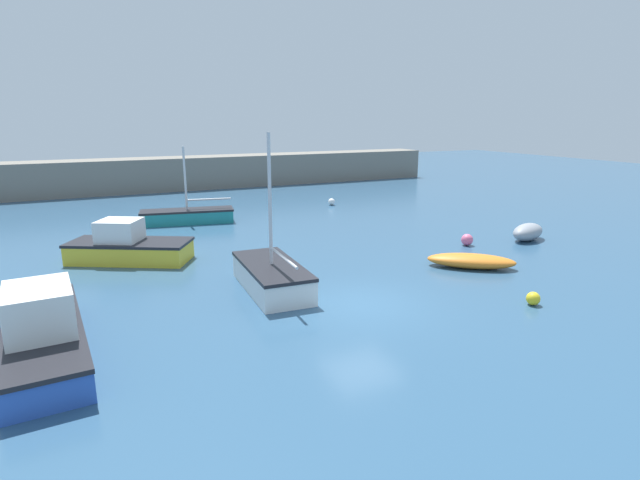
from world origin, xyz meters
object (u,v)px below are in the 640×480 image
Objects in this scene: motorboat_with_cabin at (43,332)px; rowboat_blue_near at (471,261)px; mooring_buoy_white at (332,202)px; sailboat_short_mast at (188,216)px; motorboat_grey_hull at (128,247)px; sailboat_tall_mast at (272,276)px; mooring_buoy_yellow at (533,299)px; dinghy_near_pier at (528,232)px; mooring_buoy_pink at (467,240)px.

motorboat_with_cabin is 15.71m from rowboat_blue_near.
motorboat_with_cabin is at bearing -134.72° from mooring_buoy_white.
sailboat_short_mast reaches higher than motorboat_grey_hull.
sailboat_tall_mast is at bearing -25.68° from motorboat_grey_hull.
sailboat_short_mast is 1.01× the size of motorboat_grey_hull.
motorboat_grey_hull is 16.88m from mooring_buoy_white.
motorboat_with_cabin reaches higher than mooring_buoy_yellow.
mooring_buoy_pink is (-3.52, 0.49, -0.14)m from dinghy_near_pier.
mooring_buoy_pink reaches higher than mooring_buoy_yellow.
motorboat_with_cabin reaches higher than mooring_buoy_pink.
rowboat_blue_near is 1.41× the size of dinghy_near_pier.
motorboat_grey_hull is at bearing 37.93° from sailboat_tall_mast.
mooring_buoy_yellow is 7.95m from mooring_buoy_pink.
sailboat_short_mast is 13.21m from sailboat_tall_mast.
rowboat_blue_near is at bearing 75.32° from mooring_buoy_yellow.
mooring_buoy_yellow is at bearing 123.29° from sailboat_short_mast.
rowboat_blue_near is 4.35m from mooring_buoy_yellow.
mooring_buoy_white is 0.85× the size of mooring_buoy_pink.
dinghy_near_pier reaches higher than mooring_buoy_yellow.
mooring_buoy_yellow is 0.80× the size of mooring_buoy_pink.
dinghy_near_pier is 4.47× the size of mooring_buoy_pink.
mooring_buoy_white is at bearing -57.57° from rowboat_blue_near.
motorboat_grey_hull reaches higher than mooring_buoy_yellow.
mooring_buoy_yellow is 0.94× the size of mooring_buoy_white.
sailboat_short_mast is 10.63m from mooring_buoy_white.
motorboat_with_cabin is (-6.75, -15.56, 0.27)m from sailboat_short_mast.
sailboat_short_mast is at bearing 4.81° from sailboat_tall_mast.
mooring_buoy_white is 13.11m from mooring_buoy_pink.
mooring_buoy_pink is at bearing -91.05° from rowboat_blue_near.
rowboat_blue_near is 6.40m from dinghy_near_pier.
sailboat_short_mast reaches higher than rowboat_blue_near.
mooring_buoy_yellow is at bearing -116.02° from mooring_buoy_pink.
rowboat_blue_near reaches higher than mooring_buoy_pink.
mooring_buoy_pink reaches higher than mooring_buoy_white.
rowboat_blue_near is 6.31× the size of mooring_buoy_pink.
dinghy_near_pier is (21.56, 3.81, -0.28)m from motorboat_with_cabin.
rowboat_blue_near is 16.09m from mooring_buoy_white.
motorboat_grey_hull is at bearing 135.76° from mooring_buoy_yellow.
sailboat_short_mast is at bearing -170.11° from mooring_buoy_white.
mooring_buoy_pink is at bearing 153.51° from dinghy_near_pier.
sailboat_short_mast is 11.42× the size of mooring_buoy_white.
motorboat_grey_hull reaches higher than dinghy_near_pier.
motorboat_grey_hull is 14.70m from rowboat_blue_near.
dinghy_near_pier reaches higher than rowboat_blue_near.
motorboat_with_cabin is (-2.83, -8.57, 0.06)m from motorboat_grey_hull.
sailboat_short_mast reaches higher than dinghy_near_pier.
sailboat_tall_mast reaches higher than dinghy_near_pier.
motorboat_grey_hull reaches higher than rowboat_blue_near.
mooring_buoy_pink is (2.38, 2.93, -0.00)m from rowboat_blue_near.
sailboat_tall_mast reaches higher than sailboat_short_mast.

